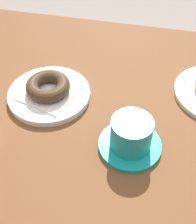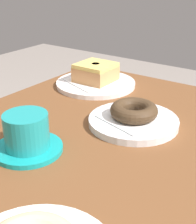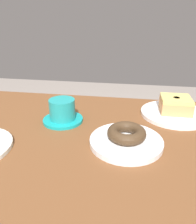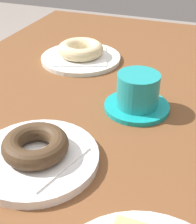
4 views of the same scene
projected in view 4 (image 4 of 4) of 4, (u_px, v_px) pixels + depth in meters
The scene contains 8 objects.
table at pixel (91, 127), 0.74m from camera, with size 1.09×0.72×0.72m.
plate_sugar_ring at pixel (81, 58), 0.83m from camera, with size 0.20×0.20×0.01m, color white.
napkin_sugar_ring at pixel (81, 56), 0.83m from camera, with size 0.13×0.13×0.00m, color white.
donut_sugar_ring at pixel (81, 49), 0.82m from camera, with size 0.11×0.11×0.03m, color beige.
plate_chocolate_ring at pixel (37, 158), 0.50m from camera, with size 0.19×0.19×0.01m, color white.
napkin_chocolate_ring at pixel (36, 154), 0.49m from camera, with size 0.12×0.12×0.00m, color white.
donut_chocolate_ring at pixel (35, 145), 0.48m from camera, with size 0.10×0.10×0.03m, color #43301D.
coffee_cup at pixel (138, 94), 0.62m from camera, with size 0.13×0.13×0.07m.
Camera 4 is at (-0.56, -0.23, 1.05)m, focal length 52.19 mm.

